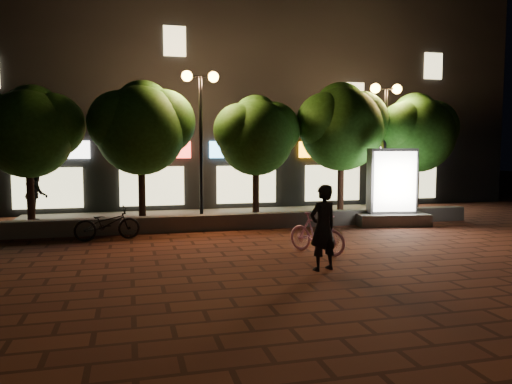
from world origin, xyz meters
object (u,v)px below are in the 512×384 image
object	(u,v)px
tree_far_right	(418,130)
pedestrian	(36,194)
street_lamp_right	(386,115)
tree_mid	(257,132)
tree_right	(342,124)
scooter_pink	(317,233)
scooter_parked	(107,223)
tree_left	(142,125)
ad_kiosk	(392,194)
tree_far_left	(30,128)
street_lamp_left	(201,108)
rider	(323,228)

from	to	relation	value
tree_far_right	pedestrian	bearing A→B (deg)	174.09
pedestrian	street_lamp_right	bearing A→B (deg)	-106.33
tree_mid	tree_right	xyz separation A→B (m)	(3.31, 0.00, 0.35)
scooter_pink	scooter_parked	xyz separation A→B (m)	(-5.19, 3.21, -0.03)
tree_far_right	street_lamp_right	world-z (taller)	street_lamp_right
tree_left	ad_kiosk	world-z (taller)	tree_left
scooter_pink	tree_right	bearing A→B (deg)	28.89
tree_far_left	scooter_parked	distance (m)	4.44
ad_kiosk	scooter_parked	xyz separation A→B (m)	(-9.40, -0.50, -0.58)
scooter_pink	scooter_parked	distance (m)	6.10
scooter_pink	ad_kiosk	bearing A→B (deg)	9.83
street_lamp_right	ad_kiosk	bearing A→B (deg)	-110.95
street_lamp_right	pedestrian	size ratio (longest dim) A/B	2.56
ad_kiosk	scooter_parked	distance (m)	9.43
street_lamp_right	tree_far_left	bearing A→B (deg)	178.79
ad_kiosk	pedestrian	bearing A→B (deg)	163.99
tree_mid	tree_far_right	bearing A→B (deg)	0.00
tree_mid	street_lamp_left	size ratio (longest dim) A/B	0.87
tree_left	tree_far_right	xyz separation A→B (m)	(10.50, -0.00, -0.08)
tree_mid	street_lamp_left	xyz separation A→B (m)	(-2.05, -0.26, 0.81)
tree_far_left	tree_far_right	bearing A→B (deg)	0.00
street_lamp_left	scooter_pink	bearing A→B (deg)	-68.43
tree_far_right	street_lamp_right	distance (m)	1.66
tree_far_left	pedestrian	xyz separation A→B (m)	(-0.14, 1.46, -2.24)
pedestrian	tree_far_left	bearing A→B (deg)	176.96
tree_far_right	street_lamp_left	xyz separation A→B (m)	(-8.55, -0.26, 0.66)
tree_mid	rider	xyz separation A→B (m)	(-0.42, -7.33, -2.28)
tree_mid	tree_far_right	size ratio (longest dim) A/B	0.95
tree_far_left	tree_right	bearing A→B (deg)	0.00
street_lamp_left	ad_kiosk	distance (m)	7.21
tree_left	ad_kiosk	size ratio (longest dim) A/B	1.85
tree_mid	tree_right	world-z (taller)	tree_right
tree_far_left	street_lamp_left	xyz separation A→B (m)	(5.45, -0.26, 0.74)
scooter_pink	rider	world-z (taller)	rider
tree_far_right	scooter_parked	distance (m)	12.21
ad_kiosk	scooter_pink	world-z (taller)	ad_kiosk
tree_right	pedestrian	world-z (taller)	tree_right
tree_far_left	pedestrian	bearing A→B (deg)	95.49
tree_left	scooter_parked	world-z (taller)	tree_left
street_lamp_left	scooter_pink	size ratio (longest dim) A/B	3.05
tree_left	tree_far_right	bearing A→B (deg)	-0.00
tree_left	scooter_parked	bearing A→B (deg)	-114.20
tree_far_left	tree_mid	distance (m)	7.50
street_lamp_right	pedestrian	xyz separation A→B (m)	(-12.59, 1.73, -2.84)
scooter_pink	scooter_parked	world-z (taller)	scooter_pink
scooter_parked	tree_right	bearing A→B (deg)	-81.73
tree_far_right	rider	bearing A→B (deg)	-133.37
tree_right	tree_far_right	size ratio (longest dim) A/B	1.06
street_lamp_left	tree_mid	bearing A→B (deg)	7.31
street_lamp_left	scooter_pink	xyz separation A→B (m)	(2.14, -5.41, -3.52)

